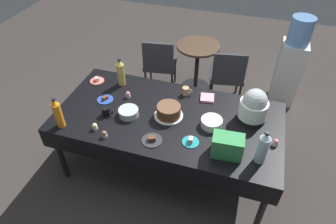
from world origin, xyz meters
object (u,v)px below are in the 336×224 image
Objects in this scene: dessert_plate_coral at (97,80)px; soda_carton at (227,146)px; potluck_table at (168,120)px; dessert_plate_teal at (191,141)px; frosted_layer_cake at (169,111)px; cupcake_rose at (276,143)px; dessert_plate_cobalt at (105,99)px; maroon_chair_left at (160,62)px; coffee_mug_tan at (186,91)px; dessert_plate_charcoal at (152,140)px; slow_cooker at (254,106)px; glass_salad_bowl at (129,112)px; coffee_mug_black at (106,111)px; cupcake_vanilla at (128,95)px; cupcake_mint at (95,127)px; round_cafe_table at (197,59)px; soda_bottle_ginger_ale at (121,73)px; water_cooler at (290,65)px; maroon_chair_right at (227,73)px; ceramic_snack_bowl at (212,123)px; cupcake_lemon at (104,134)px; soda_bottle_water at (263,148)px.

soda_carton is at bearing -22.33° from dessert_plate_coral.
potluck_table is 14.28× the size of dessert_plate_teal.
frosted_layer_cake reaches higher than cupcake_rose.
dessert_plate_cobalt is (-0.71, 0.05, -0.05)m from frosted_layer_cake.
coffee_mug_tan is at bearing -56.60° from maroon_chair_left.
dessert_plate_charcoal is at bearing -166.10° from dessert_plate_teal.
slow_cooker reaches higher than glass_salad_bowl.
maroon_chair_left is at bearing 88.25° from coffee_mug_black.
coffee_mug_black reaches higher than cupcake_vanilla.
cupcake_mint is at bearing -169.62° from cupcake_rose.
slow_cooker is at bearing -58.43° from round_cafe_table.
cupcake_rose is 0.09× the size of round_cafe_table.
dessert_plate_cobalt is 1.05m from dessert_plate_teal.
cupcake_vanilla is at bearing 28.90° from dessert_plate_cobalt.
soda_bottle_ginger_ale is at bearing 80.81° from dessert_plate_cobalt.
cupcake_rose is (1.02, -0.09, 0.09)m from potluck_table.
cupcake_vanilla is at bearing -158.05° from coffee_mug_tan.
soda_bottle_ginger_ale is at bearing 6.70° from dessert_plate_coral.
soda_carton reaches higher than potluck_table.
round_cafe_table is (-0.67, 1.86, -0.35)m from soda_carton.
potluck_table is 0.77m from soda_bottle_ginger_ale.
dessert_plate_charcoal is 1.21× the size of dessert_plate_teal.
water_cooler reaches higher than coffee_mug_tan.
cupcake_mint is 1.00× the size of cupcake_rose.
cupcake_rose is 1.73m from water_cooler.
cupcake_vanilla is 1.21m from soda_carton.
maroon_chair_right reaches higher than dessert_plate_teal.
maroon_chair_right is (0.12, 1.60, -0.27)m from dessert_plate_teal.
ceramic_snack_bowl is 0.63× the size of soda_bottle_ginger_ale.
maroon_chair_left reaches higher than dessert_plate_coral.
dessert_plate_coral is 2.34× the size of cupcake_lemon.
maroon_chair_left is at bearing 112.34° from frosted_layer_cake.
soda_carton reaches higher than maroon_chair_left.
slow_cooker is at bearing 44.79° from dessert_plate_teal.
coffee_mug_tan is at bearing 48.98° from cupcake_mint.
ceramic_snack_bowl is 1.09m from cupcake_mint.
frosted_layer_cake reaches higher than dessert_plate_coral.
ceramic_snack_bowl is 0.24× the size of maroon_chair_left.
potluck_table is at bearing 161.22° from soda_bottle_water.
cupcake_vanilla is 0.08× the size of maroon_chair_left.
soda_bottle_water is at bearing -48.61° from maroon_chair_left.
maroon_chair_left is at bearing -169.89° from water_cooler.
glass_salad_bowl is at bearing -101.00° from round_cafe_table.
glass_salad_bowl reaches higher than dessert_plate_coral.
coffee_mug_black is 1.81m from round_cafe_table.
ceramic_snack_bowl is 1.13m from dessert_plate_cobalt.
coffee_mug_black is at bearing 87.67° from cupcake_mint.
maroon_chair_left is at bearing 88.18° from cupcake_mint.
dessert_plate_teal is (0.67, -0.17, -0.02)m from glass_salad_bowl.
coffee_mug_tan is at bearing 79.70° from frosted_layer_cake.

